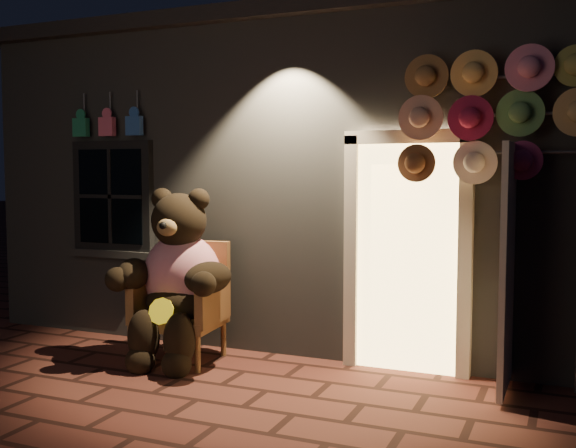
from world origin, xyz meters
The scene contains 5 objects.
ground centered at (0.00, 0.00, 0.00)m, with size 60.00×60.00×0.00m, color #572A21.
shop_building centered at (0.00, 3.99, 1.74)m, with size 7.30×5.95×3.51m.
wicker_armchair centered at (-0.72, 0.99, 0.57)m, with size 0.84×0.77×1.14m.
teddy_bear centered at (-0.71, 0.85, 0.81)m, with size 1.23×1.00×1.70m.
hat_rack centered at (2.10, 1.28, 2.30)m, with size 1.79×0.22×2.84m.
Camera 1 is at (2.73, -4.55, 1.82)m, focal length 42.00 mm.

